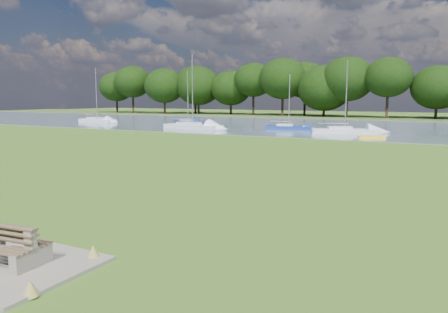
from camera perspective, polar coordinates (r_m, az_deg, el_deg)
The scene contains 11 objects.
ground at distance 23.19m, azimuth 2.98°, elevation -2.66°, with size 220.00×220.00×0.00m, color #5C6D26.
river at distance 63.53m, azimuth 19.38°, elevation 3.55°, with size 220.00×40.00×0.10m, color slate.
far_bank at distance 93.25m, azimuth 22.26°, elevation 4.62°, with size 220.00×20.00×0.40m, color #4C6626.
concrete_pad at distance 12.47m, azimuth -26.39°, elevation -12.49°, with size 4.20×3.20×0.10m, color gray.
bench_pair at distance 12.32m, azimuth -26.53°, elevation -10.40°, with size 2.06×1.34×1.05m.
kayak at distance 46.62m, azimuth 18.75°, elevation 2.43°, with size 2.65×0.62×0.26m, color yellow.
sailboat_0 at distance 75.06m, azimuth -16.26°, elevation 4.69°, with size 6.95×2.22×8.88m.
sailboat_1 at distance 57.77m, azimuth -4.18°, elevation 4.14°, with size 8.62×3.43×9.59m.
sailboat_4 at distance 52.19m, azimuth 15.43°, elevation 3.45°, with size 7.80×4.81×8.29m.
sailboat_5 at distance 67.31m, azimuth -4.75°, elevation 4.64°, with size 6.16×4.04×8.10m.
sailboat_6 at distance 56.49m, azimuth 8.39°, elevation 3.92°, with size 6.01×2.70×6.97m.
Camera 1 is at (9.70, -20.64, 4.20)m, focal length 35.00 mm.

